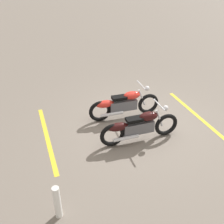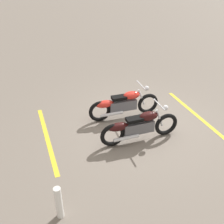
{
  "view_description": "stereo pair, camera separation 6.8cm",
  "coord_description": "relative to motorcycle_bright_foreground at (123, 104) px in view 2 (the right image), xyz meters",
  "views": [
    {
      "loc": [
        3.05,
        6.05,
        4.52
      ],
      "look_at": [
        0.97,
        0.0,
        0.65
      ],
      "focal_mm": 43.79,
      "sensor_mm": 36.0,
      "label": 1
    },
    {
      "loc": [
        3.11,
        6.03,
        4.52
      ],
      "look_at": [
        0.97,
        0.0,
        0.65
      ],
      "focal_mm": 43.79,
      "sensor_mm": 36.0,
      "label": 2
    }
  ],
  "objects": [
    {
      "name": "ground_plane",
      "position": [
        -0.41,
        0.62,
        -0.46
      ],
      "size": [
        60.0,
        60.0,
        0.0
      ],
      "primitive_type": "plane",
      "color": "slate"
    },
    {
      "name": "motorcycle_bright_foreground",
      "position": [
        0.0,
        0.0,
        0.0
      ],
      "size": [
        2.23,
        0.62,
        1.04
      ],
      "rotation": [
        0.0,
        0.0,
        3.11
      ],
      "color": "black",
      "rests_on": "ground"
    },
    {
      "name": "motorcycle_dark_foreground",
      "position": [
        0.04,
        1.24,
        0.0
      ],
      "size": [
        2.23,
        0.62,
        1.04
      ],
      "rotation": [
        0.0,
        0.0,
        3.13
      ],
      "color": "black",
      "rests_on": "ground"
    },
    {
      "name": "bollard_post",
      "position": [
        2.47,
        2.99,
        -0.08
      ],
      "size": [
        0.14,
        0.14,
        0.76
      ],
      "primitive_type": "cylinder",
      "color": "white",
      "rests_on": "ground"
    },
    {
      "name": "parking_stripe_near",
      "position": [
        -2.24,
        0.67,
        -0.46
      ],
      "size": [
        0.15,
        3.2,
        0.01
      ],
      "primitive_type": "cube",
      "rotation": [
        0.0,
        0.0,
        1.58
      ],
      "color": "yellow",
      "rests_on": "ground"
    },
    {
      "name": "parking_stripe_mid",
      "position": [
        2.36,
        0.31,
        -0.46
      ],
      "size": [
        0.15,
        3.2,
        0.01
      ],
      "primitive_type": "cube",
      "rotation": [
        0.0,
        0.0,
        1.58
      ],
      "color": "yellow",
      "rests_on": "ground"
    }
  ]
}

